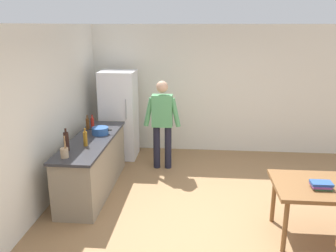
% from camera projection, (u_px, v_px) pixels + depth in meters
% --- Properties ---
extents(ground_plane, '(14.00, 14.00, 0.00)m').
position_uv_depth(ground_plane, '(215.00, 220.00, 5.01)').
color(ground_plane, '#936D47').
extents(wall_back, '(6.40, 0.12, 2.70)m').
position_uv_depth(wall_back, '(212.00, 89.00, 7.50)').
color(wall_back, silver).
rests_on(wall_back, ground_plane).
extents(wall_left, '(0.12, 5.60, 2.70)m').
position_uv_depth(wall_left, '(36.00, 121.00, 5.05)').
color(wall_left, silver).
rests_on(wall_left, ground_plane).
extents(kitchen_counter, '(0.64, 2.20, 0.90)m').
position_uv_depth(kitchen_counter, '(93.00, 164.00, 5.82)').
color(kitchen_counter, gray).
rests_on(kitchen_counter, ground_plane).
extents(refrigerator, '(0.70, 0.67, 1.80)m').
position_uv_depth(refrigerator, '(119.00, 115.00, 7.22)').
color(refrigerator, white).
rests_on(refrigerator, ground_plane).
extents(person, '(0.70, 0.22, 1.70)m').
position_uv_depth(person, '(162.00, 119.00, 6.58)').
color(person, '#1E1E2D').
rests_on(person, ground_plane).
extents(dining_table, '(1.40, 0.90, 0.75)m').
position_uv_depth(dining_table, '(330.00, 191.00, 4.41)').
color(dining_table, brown).
rests_on(dining_table, ground_plane).
extents(cooking_pot, '(0.40, 0.28, 0.12)m').
position_uv_depth(cooking_pot, '(100.00, 131.00, 5.92)').
color(cooking_pot, '#285193').
rests_on(cooking_pot, kitchen_counter).
extents(utensil_jar, '(0.11, 0.11, 0.32)m').
position_uv_depth(utensil_jar, '(64.00, 152.00, 4.87)').
color(utensil_jar, tan).
rests_on(utensil_jar, kitchen_counter).
extents(bottle_sauce_red, '(0.06, 0.06, 0.24)m').
position_uv_depth(bottle_sauce_red, '(92.00, 123.00, 6.28)').
color(bottle_sauce_red, '#B22319').
rests_on(bottle_sauce_red, kitchen_counter).
extents(bottle_beer_brown, '(0.06, 0.06, 0.26)m').
position_uv_depth(bottle_beer_brown, '(88.00, 124.00, 6.18)').
color(bottle_beer_brown, '#5B3314').
rests_on(bottle_beer_brown, kitchen_counter).
extents(bottle_oil_amber, '(0.06, 0.06, 0.28)m').
position_uv_depth(bottle_oil_amber, '(85.00, 139.00, 5.34)').
color(bottle_oil_amber, '#996619').
rests_on(bottle_oil_amber, kitchen_counter).
extents(bottle_wine_dark, '(0.08, 0.08, 0.34)m').
position_uv_depth(bottle_wine_dark, '(66.00, 141.00, 5.13)').
color(bottle_wine_dark, black).
rests_on(bottle_wine_dark, kitchen_counter).
extents(book_stack, '(0.25, 0.18, 0.08)m').
position_uv_depth(book_stack, '(321.00, 185.00, 4.29)').
color(book_stack, '#387A47').
rests_on(book_stack, dining_table).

